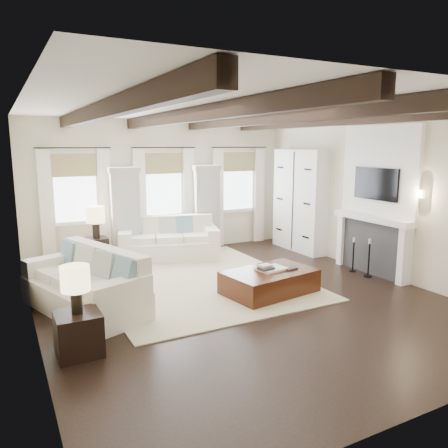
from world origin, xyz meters
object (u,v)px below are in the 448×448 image
sofa_back (169,241)px  ottoman (269,282)px  sofa_left (88,286)px  side_table_back (97,253)px  side_table_front (79,334)px

sofa_back → ottoman: bearing=-77.5°
sofa_left → side_table_back: bearing=75.2°
sofa_back → sofa_left: bearing=-132.8°
ottoman → side_table_front: 3.50m
ottoman → side_table_back: side_table_back is taller
sofa_back → sofa_left: 3.39m
sofa_left → side_table_front: (-0.40, -1.50, -0.12)m
sofa_back → side_table_front: size_ratio=4.49×
sofa_back → side_table_back: sofa_back is taller
side_table_front → side_table_back: bearing=75.2°
sofa_back → side_table_back: size_ratio=3.73×
sofa_left → side_table_back: 2.53m
sofa_left → side_table_front: size_ratio=4.63×
side_table_front → sofa_left: bearing=75.2°
sofa_left → side_table_back: (0.65, 2.44, -0.07)m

